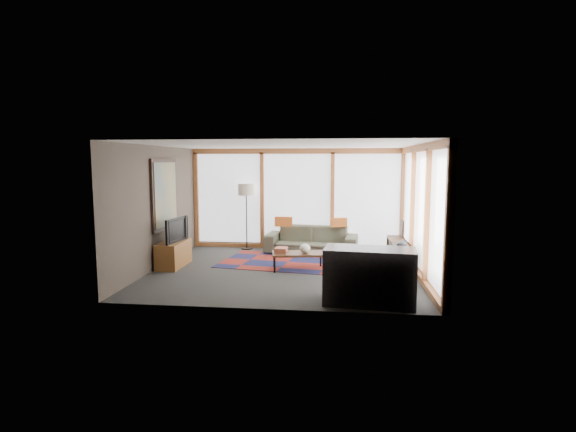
# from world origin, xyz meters

# --- Properties ---
(ground) EXTENTS (5.50, 5.50, 0.00)m
(ground) POSITION_xyz_m (0.00, 0.00, 0.00)
(ground) COLOR #282826
(ground) RESTS_ON ground
(room_envelope) EXTENTS (5.52, 5.02, 2.62)m
(room_envelope) POSITION_xyz_m (0.49, 0.56, 1.54)
(room_envelope) COLOR #433930
(room_envelope) RESTS_ON ground
(rug) EXTENTS (3.17, 2.30, 0.01)m
(rug) POSITION_xyz_m (-0.04, 0.76, 0.01)
(rug) COLOR maroon
(rug) RESTS_ON ground
(sofa) EXTENTS (2.34, 1.11, 0.66)m
(sofa) POSITION_xyz_m (0.42, 1.89, 0.33)
(sofa) COLOR #3C4130
(sofa) RESTS_ON ground
(pillow_left) EXTENTS (0.45, 0.16, 0.24)m
(pillow_left) POSITION_xyz_m (-0.28, 1.86, 0.78)
(pillow_left) COLOR #C55E22
(pillow_left) RESTS_ON sofa
(pillow_right) EXTENTS (0.42, 0.22, 0.22)m
(pillow_right) POSITION_xyz_m (1.09, 1.93, 0.77)
(pillow_right) COLOR #C55E22
(pillow_right) RESTS_ON sofa
(floor_lamp) EXTENTS (0.43, 0.43, 1.70)m
(floor_lamp) POSITION_xyz_m (-1.29, 2.19, 0.85)
(floor_lamp) COLOR black
(floor_lamp) RESTS_ON ground
(coffee_table) EXTENTS (1.16, 0.71, 0.36)m
(coffee_table) POSITION_xyz_m (0.25, 0.09, 0.18)
(coffee_table) COLOR #35170F
(coffee_table) RESTS_ON ground
(book_stack) EXTENTS (0.26, 0.32, 0.10)m
(book_stack) POSITION_xyz_m (-0.11, 0.09, 0.41)
(book_stack) COLOR brown
(book_stack) RESTS_ON coffee_table
(vase) EXTENTS (0.28, 0.28, 0.20)m
(vase) POSITION_xyz_m (0.40, 0.07, 0.46)
(vase) COLOR silver
(vase) RESTS_ON coffee_table
(bookshelf) EXTENTS (0.36, 2.00, 0.50)m
(bookshelf) POSITION_xyz_m (2.43, 0.77, 0.25)
(bookshelf) COLOR #35170F
(bookshelf) RESTS_ON ground
(bowl_a) EXTENTS (0.26, 0.26, 0.11)m
(bowl_a) POSITION_xyz_m (2.40, 0.27, 0.55)
(bowl_a) COLOR black
(bowl_a) RESTS_ON bookshelf
(bowl_b) EXTENTS (0.21, 0.21, 0.09)m
(bowl_b) POSITION_xyz_m (2.46, 0.53, 0.54)
(bowl_b) COLOR black
(bowl_b) RESTS_ON bookshelf
(shelf_picture) EXTENTS (0.04, 0.31, 0.40)m
(shelf_picture) POSITION_xyz_m (2.57, 1.49, 0.70)
(shelf_picture) COLOR black
(shelf_picture) RESTS_ON bookshelf
(tv_console) EXTENTS (0.45, 1.09, 0.55)m
(tv_console) POSITION_xyz_m (-2.47, 0.10, 0.27)
(tv_console) COLOR brown
(tv_console) RESTS_ON ground
(television) EXTENTS (0.25, 0.92, 0.53)m
(television) POSITION_xyz_m (-2.45, 0.07, 0.81)
(television) COLOR black
(television) RESTS_ON tv_console
(bar_counter) EXTENTS (1.49, 0.81, 0.90)m
(bar_counter) POSITION_xyz_m (1.59, -2.05, 0.45)
(bar_counter) COLOR black
(bar_counter) RESTS_ON ground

